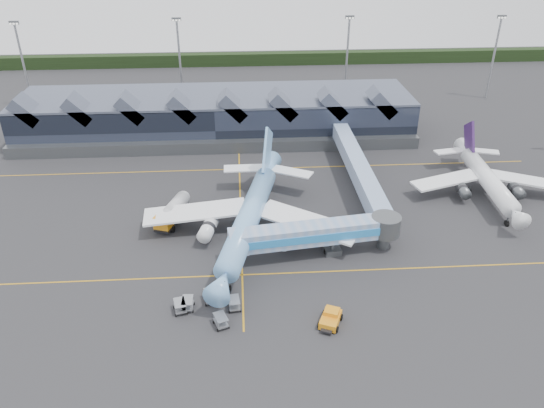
{
  "coord_description": "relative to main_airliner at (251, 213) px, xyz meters",
  "views": [
    {
      "loc": [
        0.29,
        -70.94,
        47.44
      ],
      "look_at": [
        5.19,
        4.1,
        5.0
      ],
      "focal_mm": 35.0,
      "sensor_mm": 36.0,
      "label": 1
    }
  ],
  "objects": [
    {
      "name": "regional_jet",
      "position": [
        44.11,
        11.24,
        -0.58
      ],
      "size": [
        28.34,
        30.92,
        10.61
      ],
      "rotation": [
        0.0,
        0.0,
        -0.06
      ],
      "color": "white",
      "rests_on": "ground"
    },
    {
      "name": "light_masts",
      "position": [
        19.33,
        59.62,
        8.54
      ],
      "size": [
        132.4,
        42.56,
        22.45
      ],
      "color": "gray",
      "rests_on": "ground"
    },
    {
      "name": "fuel_truck",
      "position": [
        -13.09,
        5.14,
        -1.97
      ],
      "size": [
        5.66,
        10.48,
        3.54
      ],
      "rotation": [
        0.0,
        0.0,
        -0.33
      ],
      "color": "black",
      "rests_on": "ground"
    },
    {
      "name": "jet_bridge",
      "position": [
        11.32,
        -6.65,
        -0.03
      ],
      "size": [
        26.84,
        7.28,
        5.78
      ],
      "rotation": [
        0.0,
        0.0,
        0.13
      ],
      "color": "#7B9FCE",
      "rests_on": "ground"
    },
    {
      "name": "taxi_stripes",
      "position": [
        -1.67,
        6.82,
        -3.95
      ],
      "size": [
        120.0,
        60.0,
        0.01
      ],
      "color": "#C78B17",
      "rests_on": "ground"
    },
    {
      "name": "baggage_carts",
      "position": [
        -6.53,
        -18.82,
        -3.06
      ],
      "size": [
        9.01,
        7.56,
        1.58
      ],
      "rotation": [
        0.0,
        0.0,
        0.11
      ],
      "color": "gray",
      "rests_on": "ground"
    },
    {
      "name": "tree_line_far",
      "position": [
        -1.67,
        106.82,
        -1.95
      ],
      "size": [
        260.0,
        4.0,
        4.0
      ],
      "primitive_type": "cube",
      "color": "black",
      "rests_on": "ground"
    },
    {
      "name": "pushback_tug",
      "position": [
        9.61,
        -22.31,
        -3.13
      ],
      "size": [
        3.73,
        4.57,
        1.84
      ],
      "rotation": [
        0.0,
        0.0,
        -0.41
      ],
      "color": "orange",
      "rests_on": "ground"
    },
    {
      "name": "ground",
      "position": [
        -1.67,
        -3.18,
        -3.95
      ],
      "size": [
        260.0,
        260.0,
        0.0
      ],
      "primitive_type": "plane",
      "color": "#262628",
      "rests_on": "ground"
    },
    {
      "name": "terminal",
      "position": [
        -6.73,
        44.17,
        0.93
      ],
      "size": [
        90.0,
        22.25,
        12.52
      ],
      "color": "black",
      "rests_on": "ground"
    },
    {
      "name": "main_airliner",
      "position": [
        0.0,
        0.0,
        0.0
      ],
      "size": [
        35.41,
        41.43,
        13.45
      ],
      "rotation": [
        0.0,
        0.0,
        -0.24
      ],
      "color": "#76B1EF",
      "rests_on": "ground"
    }
  ]
}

